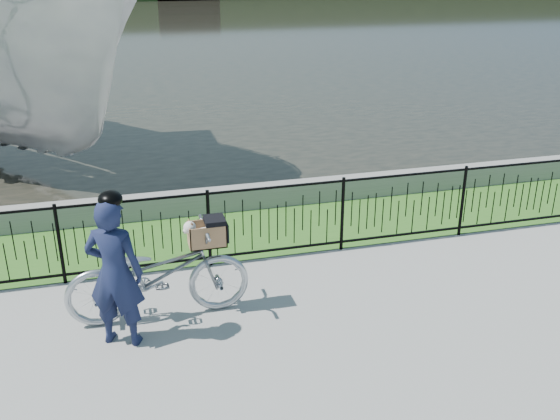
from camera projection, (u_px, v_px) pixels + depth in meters
name	position (u px, v px, depth m)	size (l,w,h in m)	color
ground	(311.00, 312.00, 7.81)	(120.00, 120.00, 0.00)	gray
grass_strip	(262.00, 230.00, 10.13)	(60.00, 2.00, 0.01)	#336720
water	(142.00, 29.00, 37.26)	(120.00, 120.00, 0.00)	#27261E
quay_wall	(248.00, 197.00, 10.94)	(60.00, 0.30, 0.40)	gray
fence	(277.00, 221.00, 9.02)	(14.00, 0.06, 1.15)	black
bicycle_rig	(159.00, 274.00, 7.50)	(2.21, 0.77, 1.26)	#A7ABB3
cyclist	(115.00, 271.00, 6.88)	(0.76, 0.64, 1.84)	#151C3C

